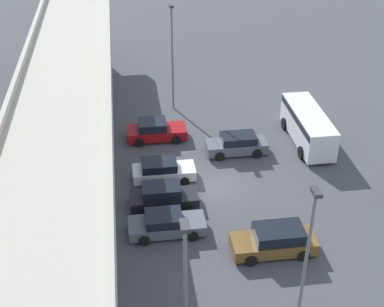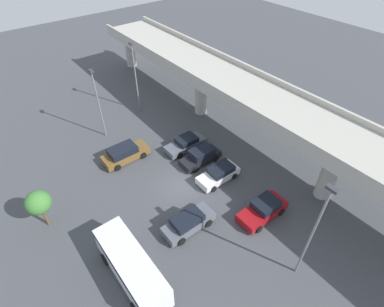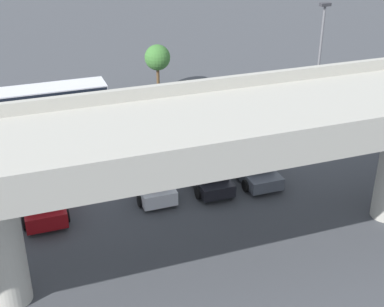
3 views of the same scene
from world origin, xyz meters
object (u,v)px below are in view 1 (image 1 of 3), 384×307
parked_car_0 (275,240)px  parked_car_2 (163,196)px  lamp_post_mid_lot (172,51)px  lamp_post_near_aisle (308,250)px  parked_car_5 (156,131)px  parked_car_4 (237,144)px  lamp_post_by_overpass (186,294)px  shuttle_bus (308,124)px  parked_car_3 (163,170)px  parked_car_1 (166,224)px

parked_car_0 → parked_car_2: size_ratio=1.11×
parked_car_2 → lamp_post_mid_lot: (13.72, -2.12, 4.51)m
lamp_post_near_aisle → lamp_post_mid_lot: lamp_post_mid_lot is taller
parked_car_5 → lamp_post_near_aisle: bearing=-73.6°
parked_car_4 → lamp_post_mid_lot: bearing=-63.7°
parked_car_0 → lamp_post_by_overpass: (-7.40, 6.11, 4.29)m
parked_car_4 → lamp_post_mid_lot: size_ratio=0.50×
lamp_post_near_aisle → lamp_post_by_overpass: lamp_post_by_overpass is taller
parked_car_0 → shuttle_bus: 13.19m
parked_car_4 → shuttle_bus: bearing=-171.2°
lamp_post_near_aisle → shuttle_bus: bearing=-19.5°
lamp_post_by_overpass → parked_car_3: bearing=-1.3°
parked_car_3 → lamp_post_near_aisle: lamp_post_near_aisle is taller
parked_car_0 → lamp_post_near_aisle: (-5.15, 0.22, 3.94)m
parked_car_0 → lamp_post_near_aisle: 6.49m
parked_car_4 → lamp_post_mid_lot: lamp_post_mid_lot is taller
parked_car_5 → lamp_post_by_overpass: size_ratio=0.52×
parked_car_3 → lamp_post_mid_lot: size_ratio=0.48×
parked_car_2 → lamp_post_mid_lot: 14.60m
parked_car_4 → parked_car_2: bearing=43.5°
parked_car_4 → lamp_post_near_aisle: size_ratio=0.56×
parked_car_1 → lamp_post_mid_lot: lamp_post_mid_lot is taller
parked_car_4 → shuttle_bus: (0.88, -5.73, 0.78)m
lamp_post_mid_lot → lamp_post_by_overpass: size_ratio=1.04×
parked_car_0 → parked_car_2: (5.18, 6.01, -0.04)m
parked_car_1 → lamp_post_by_overpass: bearing=-90.2°
parked_car_5 → lamp_post_by_overpass: bearing=-90.8°
parked_car_0 → parked_car_3: (8.25, 5.77, -0.09)m
parked_car_0 → shuttle_bus: bearing=-116.1°
parked_car_1 → lamp_post_near_aisle: (-7.64, -5.86, 4.07)m
parked_car_2 → lamp_post_near_aisle: size_ratio=0.54×
parked_car_1 → lamp_post_by_overpass: lamp_post_by_overpass is taller
lamp_post_near_aisle → parked_car_5: bearing=16.4°
parked_car_4 → lamp_post_by_overpass: lamp_post_by_overpass is taller
parked_car_3 → parked_car_5: 5.61m
parked_car_3 → lamp_post_by_overpass: bearing=-91.3°
parked_car_5 → lamp_post_near_aisle: size_ratio=0.57×
parked_car_3 → lamp_post_mid_lot: (10.66, -1.89, 4.56)m
shuttle_bus → lamp_post_near_aisle: 18.29m
lamp_post_near_aisle → lamp_post_mid_lot: size_ratio=0.89×
parked_car_1 → parked_car_5: bearing=88.7°
parked_car_0 → lamp_post_mid_lot: 19.81m
lamp_post_by_overpass → parked_car_5: bearing=-0.8°
shuttle_bus → lamp_post_by_overpass: (-19.23, 11.90, 3.55)m
parked_car_5 → lamp_post_by_overpass: 21.70m
lamp_post_near_aisle → parked_car_3: bearing=22.5°
parked_car_5 → lamp_post_mid_lot: lamp_post_mid_lot is taller
parked_car_5 → lamp_post_mid_lot: bearing=69.1°
parked_car_0 → lamp_post_by_overpass: lamp_post_by_overpass is taller
parked_car_2 → parked_car_3: 3.07m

